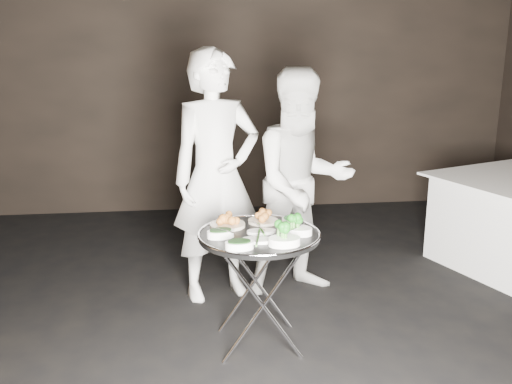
{
  "coord_description": "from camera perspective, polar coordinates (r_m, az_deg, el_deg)",
  "views": [
    {
      "loc": [
        -0.6,
        -2.73,
        1.85
      ],
      "look_at": [
        -0.19,
        0.61,
        0.95
      ],
      "focal_mm": 40.0,
      "sensor_mm": 36.0,
      "label": 1
    }
  ],
  "objects": [
    {
      "name": "spinach_bowl_a",
      "position": [
        3.34,
        -3.57,
        -4.06
      ],
      "size": [
        0.18,
        0.13,
        0.07
      ],
      "rotation": [
        0.0,
        0.0,
        0.18
      ],
      "color": "white",
      "rests_on": "serving_tray"
    },
    {
      "name": "spinach_bowl_b",
      "position": [
        3.15,
        -1.68,
        -5.2
      ],
      "size": [
        0.16,
        0.11,
        0.07
      ],
      "rotation": [
        0.0,
        0.0,
        0.05
      ],
      "color": "white",
      "rests_on": "serving_tray"
    },
    {
      "name": "waiter_right",
      "position": [
        4.18,
        4.62,
        0.85
      ],
      "size": [
        0.92,
        0.79,
        1.67
      ],
      "primitive_type": "imported",
      "rotation": [
        0.0,
        0.0,
        0.21
      ],
      "color": "silver",
      "rests_on": "floor"
    },
    {
      "name": "waiter_left",
      "position": [
        4.08,
        -3.98,
        1.52
      ],
      "size": [
        0.76,
        0.62,
        1.81
      ],
      "primitive_type": "imported",
      "rotation": [
        0.0,
        0.0,
        0.32
      ],
      "color": "silver",
      "rests_on": "floor"
    },
    {
      "name": "asparagus_plate_a",
      "position": [
        3.41,
        0.53,
        -3.88
      ],
      "size": [
        0.18,
        0.11,
        0.04
      ],
      "rotation": [
        0.0,
        0.0,
        0.05
      ],
      "color": "white",
      "rests_on": "serving_tray"
    },
    {
      "name": "tray_stand",
      "position": [
        3.53,
        0.3,
        -9.27
      ],
      "size": [
        0.49,
        0.41,
        0.72
      ],
      "rotation": [
        0.0,
        0.0,
        -0.11
      ],
      "color": "silver",
      "rests_on": "floor"
    },
    {
      "name": "potato_plate_a",
      "position": [
        3.52,
        -2.88,
        -2.92
      ],
      "size": [
        0.22,
        0.22,
        0.08
      ],
      "rotation": [
        0.0,
        0.0,
        -0.29
      ],
      "color": "beige",
      "rests_on": "serving_tray"
    },
    {
      "name": "wall_back",
      "position": [
        6.29,
        -1.5,
        11.77
      ],
      "size": [
        6.0,
        0.05,
        3.0
      ],
      "primitive_type": "cube",
      "color": "black",
      "rests_on": "floor"
    },
    {
      "name": "broccoli_bowl_a",
      "position": [
        3.39,
        4.2,
        -3.73
      ],
      "size": [
        0.2,
        0.17,
        0.07
      ],
      "rotation": [
        0.0,
        0.0,
        -0.34
      ],
      "color": "white",
      "rests_on": "serving_tray"
    },
    {
      "name": "serving_tray",
      "position": [
        3.41,
        0.3,
        -4.32
      ],
      "size": [
        0.74,
        0.74,
        0.04
      ],
      "color": "black",
      "rests_on": "tray_stand"
    },
    {
      "name": "broccoli_bowl_b",
      "position": [
        3.21,
        2.85,
        -4.76
      ],
      "size": [
        0.19,
        0.14,
        0.08
      ],
      "rotation": [
        0.0,
        0.0,
        0.04
      ],
      "color": "white",
      "rests_on": "serving_tray"
    },
    {
      "name": "asparagus_plate_b",
      "position": [
        3.26,
        0.2,
        -4.73
      ],
      "size": [
        0.2,
        0.13,
        0.04
      ],
      "rotation": [
        0.0,
        0.0,
        -0.19
      ],
      "color": "white",
      "rests_on": "serving_tray"
    },
    {
      "name": "serving_utensils",
      "position": [
        3.46,
        0.44,
        -3.06
      ],
      "size": [
        0.57,
        0.41,
        0.01
      ],
      "color": "silver",
      "rests_on": "serving_tray"
    },
    {
      "name": "potato_plate_b",
      "position": [
        3.6,
        0.72,
        -2.6
      ],
      "size": [
        0.19,
        0.19,
        0.07
      ],
      "rotation": [
        0.0,
        0.0,
        -0.34
      ],
      "color": "beige",
      "rests_on": "serving_tray"
    },
    {
      "name": "greens_bowl",
      "position": [
        3.55,
        3.58,
        -2.85
      ],
      "size": [
        0.12,
        0.12,
        0.07
      ],
      "rotation": [
        0.0,
        0.0,
        -0.23
      ],
      "color": "white",
      "rests_on": "serving_tray"
    }
  ]
}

